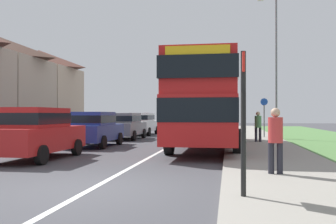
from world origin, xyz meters
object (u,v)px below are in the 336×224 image
(pedestrian_at_stop, at_px, (275,137))
(bus_stop_sign, at_px, (243,113))
(parked_car_white, at_px, (141,123))
(parked_car_blue, at_px, (94,128))
(pedestrian_walking_away, at_px, (258,125))
(parked_car_red, at_px, (36,131))
(parked_car_grey, at_px, (124,125))
(cycle_route_sign, at_px, (264,116))
(double_decker_bus, at_px, (207,101))
(street_lamp_mid, at_px, (275,59))

(pedestrian_at_stop, height_order, bus_stop_sign, bus_stop_sign)
(parked_car_white, bearing_deg, parked_car_blue, -89.14)
(parked_car_blue, distance_m, pedestrian_walking_away, 8.24)
(pedestrian_walking_away, bearing_deg, parked_car_red, -135.10)
(parked_car_grey, xyz_separation_m, pedestrian_at_stop, (7.36, -12.94, 0.09))
(pedestrian_at_stop, height_order, cycle_route_sign, cycle_route_sign)
(pedestrian_walking_away, xyz_separation_m, cycle_route_sign, (0.69, 4.12, 0.45))
(parked_car_red, relative_size, parked_car_white, 0.93)
(double_decker_bus, bearing_deg, parked_car_red, -136.88)
(parked_car_blue, height_order, cycle_route_sign, cycle_route_sign)
(parked_car_red, relative_size, parked_car_grey, 1.04)
(double_decker_bus, relative_size, bus_stop_sign, 4.15)
(parked_car_grey, height_order, bus_stop_sign, bus_stop_sign)
(pedestrian_at_stop, distance_m, bus_stop_sign, 2.75)
(double_decker_bus, height_order, parked_car_grey, double_decker_bus)
(parked_car_white, bearing_deg, bus_stop_sign, -72.04)
(pedestrian_at_stop, bearing_deg, cycle_route_sign, 85.70)
(pedestrian_walking_away, distance_m, street_lamp_mid, 5.10)
(parked_car_white, bearing_deg, pedestrian_at_stop, -67.36)
(cycle_route_sign, bearing_deg, pedestrian_at_stop, -94.30)
(parked_car_grey, relative_size, street_lamp_mid, 0.48)
(parked_car_blue, bearing_deg, pedestrian_at_stop, -46.29)
(parked_car_red, bearing_deg, cycle_route_sign, 54.39)
(double_decker_bus, distance_m, parked_car_red, 7.57)
(parked_car_grey, bearing_deg, cycle_route_sign, 11.00)
(parked_car_red, bearing_deg, pedestrian_at_stop, -19.08)
(pedestrian_walking_away, relative_size, street_lamp_mid, 0.20)
(pedestrian_at_stop, distance_m, cycle_route_sign, 14.63)
(parked_car_blue, height_order, pedestrian_walking_away, pedestrian_walking_away)
(pedestrian_at_stop, distance_m, pedestrian_walking_away, 10.48)
(double_decker_bus, height_order, pedestrian_at_stop, double_decker_bus)
(cycle_route_sign, bearing_deg, parked_car_white, 158.38)
(double_decker_bus, height_order, parked_car_red, double_decker_bus)
(double_decker_bus, height_order, cycle_route_sign, double_decker_bus)
(parked_car_white, distance_m, pedestrian_walking_away, 10.92)
(parked_car_blue, bearing_deg, bus_stop_sign, -57.57)
(bus_stop_sign, bearing_deg, parked_car_white, 107.96)
(double_decker_bus, relative_size, parked_car_white, 2.38)
(street_lamp_mid, bearing_deg, parked_car_white, 154.27)
(parked_car_blue, distance_m, parked_car_white, 10.31)
(double_decker_bus, distance_m, parked_car_white, 11.72)
(bus_stop_sign, bearing_deg, parked_car_red, 142.28)
(parked_car_blue, bearing_deg, parked_car_red, -91.63)
(parked_car_white, relative_size, pedestrian_at_stop, 2.72)
(parked_car_red, height_order, street_lamp_mid, street_lamp_mid)
(parked_car_blue, height_order, bus_stop_sign, bus_stop_sign)
(parked_car_white, xyz_separation_m, street_lamp_mid, (9.12, -4.39, 3.91))
(parked_car_white, distance_m, cycle_route_sign, 9.26)
(parked_car_grey, distance_m, parked_car_white, 5.06)
(double_decker_bus, xyz_separation_m, pedestrian_walking_away, (2.45, 2.77, -1.17))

